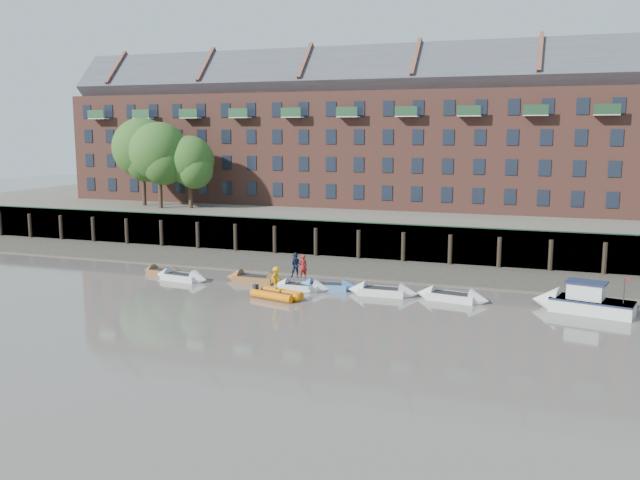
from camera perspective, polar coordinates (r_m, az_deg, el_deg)
The scene contains 19 objects.
ground at distance 39.05m, azimuth -2.92°, elevation -7.46°, with size 220.00×220.00×0.00m, color #635D56.
foreshore at distance 55.62m, azimuth 4.15°, elevation -2.45°, with size 110.00×8.00×0.50m, color #3D382F.
mud_band at distance 52.42m, azimuth 3.16°, elevation -3.15°, with size 110.00×1.60×0.10m, color #4C4336.
river_wall at distance 59.50m, azimuth 5.28°, elevation -0.14°, with size 110.00×1.23×3.30m.
bank_terrace at distance 72.65m, azimuth 7.92°, elevation 1.50°, with size 110.00×28.00×3.20m, color #5E594D.
apartment_terrace at distance 73.01m, azimuth 8.28°, elevation 10.36°, with size 80.60×15.56×20.98m.
tree_cluster at distance 73.71m, azimuth -13.46°, elevation 7.22°, with size 11.76×7.74×9.40m.
rowboat_0 at distance 54.59m, azimuth -13.08°, elevation -2.67°, with size 4.11×1.81×1.15m.
rowboat_1 at distance 52.36m, azimuth -11.61°, elevation -3.07°, with size 4.84×1.97×1.36m.
rowboat_2 at distance 50.82m, azimuth -5.47°, elevation -3.29°, with size 4.87×1.51×1.41m.
rowboat_3 at distance 48.21m, azimuth -1.60°, elevation -3.97°, with size 4.22×1.23×1.22m.
rowboat_4 at distance 48.22m, azimuth 0.57°, elevation -3.94°, with size 4.71×2.10×1.32m.
rowboat_5 at distance 46.87m, azimuth 5.28°, elevation -4.34°, with size 4.92×1.50×1.42m.
rowboat_6 at distance 46.05m, azimuth 11.05°, elevation -4.71°, with size 5.16×2.26×1.45m.
rib_tender at distance 45.82m, azimuth -3.52°, elevation -4.61°, with size 3.73×2.50×0.63m.
motor_launch at distance 45.42m, azimuth 20.68°, elevation -4.84°, with size 6.37×3.29×2.51m.
person_rower_a at distance 47.89m, azimuth -1.45°, elevation -2.25°, with size 0.63×0.41×1.73m, color maroon.
person_rower_b at distance 48.14m, azimuth -2.04°, elevation -2.15°, with size 0.88×0.69×1.81m, color #19233F.
person_rib_crew at distance 45.77m, azimuth -3.71°, elevation -3.22°, with size 1.00×0.58×1.55m, color orange.
Camera 1 is at (14.30, -34.58, 11.14)m, focal length 38.00 mm.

